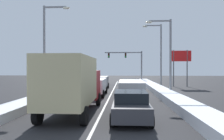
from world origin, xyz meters
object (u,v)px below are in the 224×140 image
object	(u,v)px
street_lamp_left_mid	(48,43)
suv_silver_right_lane_second	(131,89)
suv_gray_center_lane_third	(100,82)
street_lamp_right_near	(167,50)
sedan_tan_right_lane_third	(129,86)
sedan_charcoal_right_lane_nearest	(131,105)
box_truck_center_lane_nearest	(73,82)
roadside_sign_right	(180,60)
traffic_light_gantry	(130,60)
suv_white_center_lane_second	(95,85)
street_lamp_right_mid	(159,50)

from	to	relation	value
street_lamp_left_mid	suv_silver_right_lane_second	bearing A→B (deg)	-16.99
suv_gray_center_lane_third	street_lamp_right_near	bearing A→B (deg)	-35.86
sedan_tan_right_lane_third	street_lamp_right_near	world-z (taller)	street_lamp_right_near
sedan_tan_right_lane_third	street_lamp_left_mid	xyz separation A→B (m)	(-7.97, -3.62, 4.46)
sedan_charcoal_right_lane_nearest	box_truck_center_lane_nearest	world-z (taller)	box_truck_center_lane_nearest
street_lamp_left_mid	roadside_sign_right	world-z (taller)	street_lamp_left_mid
suv_gray_center_lane_third	roadside_sign_right	distance (m)	12.91
suv_gray_center_lane_third	street_lamp_right_near	size ratio (longest dim) A/B	0.64
box_truck_center_lane_nearest	suv_gray_center_lane_third	world-z (taller)	box_truck_center_lane_nearest
sedan_charcoal_right_lane_nearest	roadside_sign_right	xyz separation A→B (m)	(8.11, 20.28, 3.25)
street_lamp_right_near	roadside_sign_right	world-z (taller)	street_lamp_right_near
traffic_light_gantry	street_lamp_left_mid	world-z (taller)	street_lamp_left_mid
sedan_charcoal_right_lane_nearest	traffic_light_gantry	xyz separation A→B (m)	(0.86, 30.27, 3.73)
sedan_charcoal_right_lane_nearest	sedan_tan_right_lane_third	distance (m)	12.18
sedan_charcoal_right_lane_nearest	suv_silver_right_lane_second	xyz separation A→B (m)	(0.23, 6.12, 0.25)
suv_silver_right_lane_second	street_lamp_right_near	bearing A→B (deg)	46.64
suv_silver_right_lane_second	box_truck_center_lane_nearest	bearing A→B (deg)	-125.59
sedan_tan_right_lane_third	box_truck_center_lane_nearest	xyz separation A→B (m)	(-3.58, -11.07, 1.14)
suv_gray_center_lane_third	street_lamp_left_mid	bearing A→B (deg)	-121.58
suv_silver_right_lane_second	suv_gray_center_lane_third	bearing A→B (deg)	111.66
sedan_charcoal_right_lane_nearest	suv_white_center_lane_second	xyz separation A→B (m)	(-3.25, 9.48, 0.25)
sedan_tan_right_lane_third	suv_white_center_lane_second	bearing A→B (deg)	-142.06
roadside_sign_right	street_lamp_right_mid	bearing A→B (deg)	-142.57
sedan_tan_right_lane_third	suv_white_center_lane_second	distance (m)	4.40
street_lamp_right_mid	street_lamp_left_mid	distance (m)	15.04
street_lamp_right_near	street_lamp_left_mid	xyz separation A→B (m)	(-11.73, -1.53, 0.59)
suv_gray_center_lane_third	street_lamp_right_mid	xyz separation A→B (m)	(7.88, 1.94, 4.19)
street_lamp_right_near	street_lamp_left_mid	world-z (taller)	street_lamp_left_mid
sedan_charcoal_right_lane_nearest	box_truck_center_lane_nearest	xyz separation A→B (m)	(-3.36, 1.11, 1.14)
suv_white_center_lane_second	suv_gray_center_lane_third	world-z (taller)	same
suv_silver_right_lane_second	suv_gray_center_lane_third	xyz separation A→B (m)	(-3.72, 9.37, 0.00)
street_lamp_left_mid	street_lamp_right_near	bearing A→B (deg)	7.44
traffic_light_gantry	street_lamp_right_mid	bearing A→B (deg)	-74.62
suv_silver_right_lane_second	box_truck_center_lane_nearest	world-z (taller)	box_truck_center_lane_nearest
sedan_charcoal_right_lane_nearest	street_lamp_right_mid	distance (m)	18.52
roadside_sign_right	street_lamp_left_mid	bearing A→B (deg)	-143.54
suv_gray_center_lane_third	roadside_sign_right	xyz separation A→B (m)	(11.60, 4.79, 3.00)
street_lamp_right_near	street_lamp_right_mid	bearing A→B (deg)	86.81
box_truck_center_lane_nearest	street_lamp_right_near	distance (m)	11.92
traffic_light_gantry	street_lamp_right_mid	size ratio (longest dim) A/B	0.86
suv_gray_center_lane_third	traffic_light_gantry	bearing A→B (deg)	73.59
sedan_tan_right_lane_third	street_lamp_right_near	xyz separation A→B (m)	(3.76, -2.09, 3.87)
suv_white_center_lane_second	roadside_sign_right	bearing A→B (deg)	43.57
roadside_sign_right	street_lamp_right_near	bearing A→B (deg)	-112.07
sedan_tan_right_lane_third	traffic_light_gantry	bearing A→B (deg)	87.97
suv_silver_right_lane_second	sedan_tan_right_lane_third	size ratio (longest dim) A/B	1.09
box_truck_center_lane_nearest	street_lamp_left_mid	xyz separation A→B (m)	(-4.39, 7.45, 3.32)
sedan_charcoal_right_lane_nearest	street_lamp_left_mid	bearing A→B (deg)	132.18
box_truck_center_lane_nearest	roadside_sign_right	xyz separation A→B (m)	(11.47, 19.18, 2.12)
street_lamp_right_near	box_truck_center_lane_nearest	bearing A→B (deg)	-129.24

